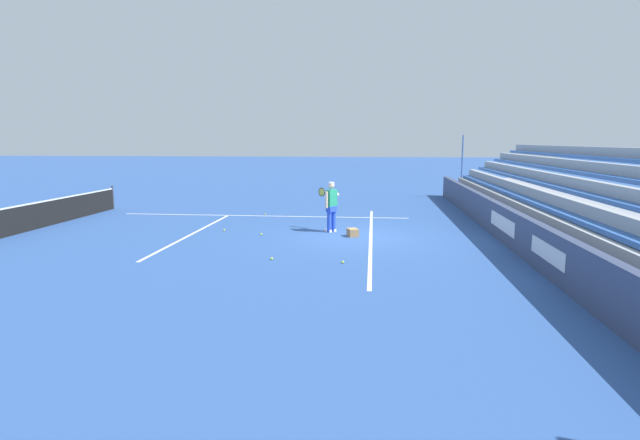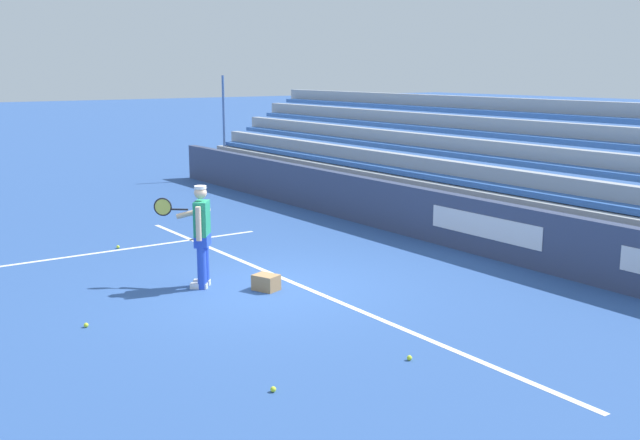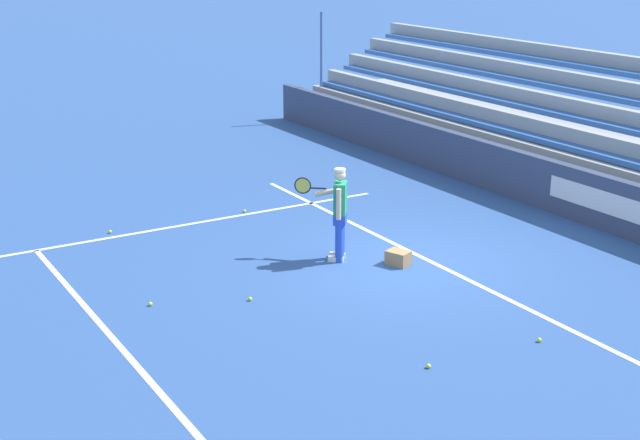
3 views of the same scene
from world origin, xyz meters
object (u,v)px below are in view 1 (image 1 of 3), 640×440
at_px(tennis_ball_near_player, 333,216).
at_px(tennis_ball_on_baseline, 261,234).
at_px(tennis_ball_midcourt, 224,230).
at_px(tennis_ball_far_right, 272,259).
at_px(ball_box_cardboard, 353,233).
at_px(tennis_net, 32,216).
at_px(tennis_player, 331,206).
at_px(tennis_ball_stray_back, 343,262).
at_px(tennis_ball_by_box, 265,214).

bearing_deg(tennis_ball_near_player, tennis_ball_on_baseline, 154.73).
distance_m(tennis_ball_midcourt, tennis_ball_far_right, 4.72).
relative_size(ball_box_cardboard, tennis_net, 0.04).
relative_size(tennis_player, tennis_ball_on_baseline, 25.98).
height_order(ball_box_cardboard, tennis_net, tennis_net).
bearing_deg(ball_box_cardboard, tennis_ball_midcourt, 83.43).
bearing_deg(tennis_net, tennis_ball_near_player, -67.49).
distance_m(tennis_ball_near_player, tennis_net, 11.12).
bearing_deg(tennis_net, tennis_ball_far_right, -110.65).
relative_size(tennis_player, tennis_ball_stray_back, 25.98).
height_order(tennis_ball_midcourt, tennis_ball_stray_back, same).
bearing_deg(tennis_net, tennis_ball_by_box, -59.23).
height_order(ball_box_cardboard, tennis_ball_midcourt, ball_box_cardboard).
bearing_deg(tennis_ball_far_right, tennis_ball_by_box, 13.52).
height_order(tennis_player, tennis_ball_far_right, tennis_player).
relative_size(tennis_ball_stray_back, tennis_ball_on_baseline, 1.00).
height_order(tennis_ball_stray_back, tennis_ball_far_right, same).
relative_size(tennis_ball_by_box, tennis_ball_stray_back, 1.00).
relative_size(ball_box_cardboard, tennis_ball_by_box, 6.06).
height_order(tennis_ball_midcourt, tennis_net, tennis_net).
bearing_deg(tennis_ball_by_box, ball_box_cardboard, -138.41).
relative_size(ball_box_cardboard, tennis_ball_midcourt, 6.06).
xyz_separation_m(tennis_ball_by_box, tennis_net, (-4.38, 7.35, 0.46)).
bearing_deg(tennis_ball_on_baseline, tennis_ball_far_right, -162.84).
xyz_separation_m(tennis_ball_midcourt, tennis_net, (-0.52, 6.74, 0.46)).
bearing_deg(tennis_ball_by_box, tennis_net, 120.77).
xyz_separation_m(tennis_ball_stray_back, tennis_net, (3.66, 11.13, 0.46)).
distance_m(tennis_player, tennis_ball_near_player, 3.58).
xyz_separation_m(tennis_player, tennis_ball_far_right, (-4.26, 1.21, -0.86)).
height_order(tennis_ball_on_baseline, tennis_ball_near_player, same).
xyz_separation_m(tennis_player, tennis_ball_stray_back, (-4.44, -0.68, -0.86)).
bearing_deg(tennis_ball_by_box, tennis_ball_midcourt, 171.00).
relative_size(tennis_ball_stray_back, tennis_net, 0.01).
height_order(ball_box_cardboard, tennis_ball_on_baseline, ball_box_cardboard).
height_order(tennis_player, tennis_ball_stray_back, tennis_player).
xyz_separation_m(tennis_ball_by_box, tennis_ball_midcourt, (-3.86, 0.61, 0.00)).
bearing_deg(tennis_ball_midcourt, tennis_net, 94.41).
relative_size(tennis_ball_by_box, tennis_net, 0.01).
bearing_deg(tennis_player, tennis_ball_far_right, 164.13).
bearing_deg(ball_box_cardboard, tennis_ball_stray_back, 178.43).
height_order(tennis_ball_near_player, tennis_net, tennis_net).
relative_size(tennis_ball_on_baseline, tennis_net, 0.01).
height_order(tennis_ball_stray_back, tennis_ball_on_baseline, same).
bearing_deg(tennis_ball_near_player, tennis_ball_far_right, 172.47).
height_order(tennis_player, tennis_net, tennis_player).
bearing_deg(tennis_ball_stray_back, tennis_ball_on_baseline, 39.59).
distance_m(tennis_ball_by_box, tennis_net, 8.57).
bearing_deg(ball_box_cardboard, tennis_ball_near_player, 12.84).
bearing_deg(tennis_ball_midcourt, tennis_ball_by_box, -9.00).
distance_m(tennis_ball_midcourt, tennis_ball_on_baseline, 1.59).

